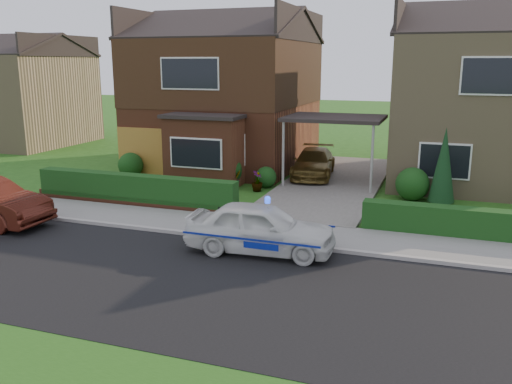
% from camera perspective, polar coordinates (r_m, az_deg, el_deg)
% --- Properties ---
extents(ground, '(120.00, 120.00, 0.00)m').
position_cam_1_polar(ground, '(12.14, -2.48, -10.12)').
color(ground, '#225115').
rests_on(ground, ground).
extents(road, '(60.00, 6.00, 0.02)m').
position_cam_1_polar(road, '(12.14, -2.48, -10.12)').
color(road, black).
rests_on(road, ground).
extents(kerb, '(60.00, 0.16, 0.12)m').
position_cam_1_polar(kerb, '(14.80, 1.92, -5.42)').
color(kerb, '#9E9993').
rests_on(kerb, ground).
extents(sidewalk, '(60.00, 2.00, 0.10)m').
position_cam_1_polar(sidewalk, '(15.76, 3.06, -4.28)').
color(sidewalk, slate).
rests_on(sidewalk, ground).
extents(driveway, '(3.80, 12.00, 0.12)m').
position_cam_1_polar(driveway, '(22.24, 8.07, 0.94)').
color(driveway, '#666059').
rests_on(driveway, ground).
extents(house_left, '(7.50, 9.53, 7.25)m').
position_cam_1_polar(house_left, '(26.20, -3.07, 11.23)').
color(house_left, brown).
rests_on(house_left, ground).
extents(house_right, '(7.50, 8.06, 7.25)m').
position_cam_1_polar(house_right, '(24.39, 23.50, 9.63)').
color(house_right, '#9F8861').
rests_on(house_right, ground).
extents(carport_link, '(3.80, 3.00, 2.77)m').
position_cam_1_polar(carport_link, '(21.78, 8.28, 7.59)').
color(carport_link, black).
rests_on(carport_link, ground).
extents(garage_door, '(2.20, 0.10, 2.10)m').
position_cam_1_polar(garage_door, '(24.07, -12.03, 4.14)').
color(garage_door, '#8B601E').
rests_on(garage_door, ground).
extents(dwarf_wall, '(7.70, 0.25, 0.36)m').
position_cam_1_polar(dwarf_wall, '(19.10, -12.82, -1.00)').
color(dwarf_wall, brown).
rests_on(dwarf_wall, ground).
extents(hedge_left, '(7.50, 0.55, 0.90)m').
position_cam_1_polar(hedge_left, '(19.27, -12.55, -1.41)').
color(hedge_left, '#123A14').
rests_on(hedge_left, ground).
extents(hedge_right, '(7.50, 0.55, 0.80)m').
position_cam_1_polar(hedge_right, '(16.48, 24.18, -4.86)').
color(hedge_right, '#123A14').
rests_on(hedge_right, ground).
extents(shrub_left_far, '(1.08, 1.08, 1.08)m').
position_cam_1_polar(shrub_left_far, '(23.91, -13.06, 2.78)').
color(shrub_left_far, '#123A14').
rests_on(shrub_left_far, ground).
extents(shrub_left_mid, '(1.32, 1.32, 1.32)m').
position_cam_1_polar(shrub_left_mid, '(21.65, -3.22, 2.33)').
color(shrub_left_mid, '#123A14').
rests_on(shrub_left_mid, ground).
extents(shrub_left_near, '(0.84, 0.84, 0.84)m').
position_cam_1_polar(shrub_left_near, '(21.43, 1.06, 1.58)').
color(shrub_left_near, '#123A14').
rests_on(shrub_left_near, ground).
extents(shrub_right_near, '(1.20, 1.20, 1.20)m').
position_cam_1_polar(shrub_right_near, '(20.19, 16.14, 0.81)').
color(shrub_right_near, '#123A14').
rests_on(shrub_right_near, ground).
extents(conifer_a, '(0.90, 0.90, 2.60)m').
position_cam_1_polar(conifer_a, '(19.83, 19.12, 2.44)').
color(conifer_a, black).
rests_on(conifer_a, ground).
extents(neighbour_left, '(6.50, 7.00, 5.20)m').
position_cam_1_polar(neighbour_left, '(35.79, -23.49, 8.83)').
color(neighbour_left, '#9F8861').
rests_on(neighbour_left, ground).
extents(police_car, '(3.58, 3.99, 1.49)m').
position_cam_1_polar(police_car, '(14.07, 0.48, -3.84)').
color(police_car, silver).
rests_on(police_car, ground).
extents(driveway_car, '(2.09, 4.14, 1.15)m').
position_cam_1_polar(driveway_car, '(23.09, 6.09, 3.08)').
color(driveway_car, brown).
rests_on(driveway_car, driveway).
extents(potted_plant_a, '(0.39, 0.29, 0.68)m').
position_cam_1_polar(potted_plant_a, '(20.35, -13.83, 0.30)').
color(potted_plant_a, gray).
rests_on(potted_plant_a, ground).
extents(potted_plant_b, '(0.50, 0.47, 0.71)m').
position_cam_1_polar(potted_plant_b, '(21.23, -2.10, 1.28)').
color(potted_plant_b, gray).
rests_on(potted_plant_b, ground).
extents(potted_plant_c, '(0.44, 0.44, 0.79)m').
position_cam_1_polar(potted_plant_c, '(20.75, 0.12, 1.11)').
color(potted_plant_c, gray).
rests_on(potted_plant_c, ground).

